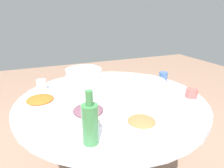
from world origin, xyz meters
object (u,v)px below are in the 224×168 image
Objects in this scene: tea_cup_near at (192,93)px; dish_stirfry at (40,101)px; green_bottle at (90,123)px; tea_cup_far at (163,77)px; soup_bowl at (145,85)px; tea_cup_side at (41,85)px; dish_eggplant at (88,112)px; round_dining_table at (111,112)px; rice_bowl at (84,74)px; dish_tofu_braise at (141,123)px.

dish_stirfry is at bearing -16.22° from tea_cup_near.
tea_cup_far is at bearing -144.18° from green_bottle.
dish_stirfry is at bearing -69.99° from green_bottle.
tea_cup_side reaches higher than soup_bowl.
tea_cup_near is at bearing 178.20° from dish_eggplant.
soup_bowl is 0.30m from tea_cup_near.
dish_eggplant is 0.51m from tea_cup_side.
round_dining_table is 0.50m from green_bottle.
green_bottle is 3.13× the size of tea_cup_side.
rice_bowl is 0.62m from tea_cup_far.
soup_bowl is 3.80× the size of tea_cup_far.
green_bottle is at bearing 110.01° from dish_stirfry.
dish_stirfry reaches higher than round_dining_table.
round_dining_table is 0.44m from dish_stirfry.
green_bottle is (-0.17, 0.47, 0.08)m from dish_stirfry.
rice_bowl is 3.80× the size of tea_cup_near.
dish_stirfry is 0.93× the size of green_bottle.
rice_bowl is at bearing -102.61° from green_bottle.
round_dining_table is at bearing -88.56° from dish_tofu_braise.
rice_bowl is at bearing -83.80° from dish_tofu_braise.
round_dining_table is 4.21× the size of soup_bowl.
rice_bowl is 0.47m from dish_stirfry.
rice_bowl is (0.07, -0.39, 0.15)m from round_dining_table.
tea_cup_near reaches higher than dish_tofu_braise.
green_bottle reaches higher than tea_cup_far.
dish_stirfry is at bearing 42.45° from rice_bowl.
round_dining_table is 5.35× the size of dish_stirfry.
tea_cup_far is at bearing 169.64° from tea_cup_side.
dish_eggplant is at bearing 24.01° from tea_cup_far.
tea_cup_near is 1.00m from tea_cup_side.
rice_bowl reaches higher than tea_cup_near.
soup_bowl is 0.51m from dish_eggplant.
dish_eggplant is at bearing 39.53° from round_dining_table.
tea_cup_near is (-0.72, -0.21, -0.07)m from green_bottle.
tea_cup_far reaches higher than dish_tofu_braise.
tea_cup_side is (0.20, -0.47, 0.02)m from dish_eggplant.
rice_bowl reaches higher than tea_cup_far.
rice_bowl reaches higher than dish_tofu_braise.
rice_bowl is 3.75× the size of tea_cup_side.
rice_bowl is at bearing -137.55° from dish_stirfry.
green_bottle is (0.26, 0.03, 0.08)m from dish_tofu_braise.
round_dining_table is 0.28m from dish_eggplant.
dish_stirfry is (0.35, 0.32, -0.03)m from rice_bowl.
soup_bowl is at bearing -170.93° from round_dining_table.
tea_cup_near is (-0.55, 0.58, -0.02)m from rice_bowl.
dish_eggplant is (0.12, 0.56, -0.03)m from rice_bowl.
tea_cup_far is (-0.69, -0.31, 0.02)m from dish_eggplant.
soup_bowl is 0.25m from tea_cup_far.
tea_cup_near is at bearing 159.03° from round_dining_table.
dish_tofu_braise is (-0.01, 0.36, 0.12)m from round_dining_table.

